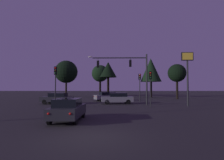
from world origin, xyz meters
TOP-DOWN VIEW (x-y plane):
  - ground_plane at (0.00, 24.50)m, footprint 168.00×168.00m
  - traffic_signal_mast_arm at (3.15, 15.09)m, footprint 7.67×0.46m
  - traffic_light_corner_left at (-5.29, 11.74)m, footprint 0.32×0.36m
  - traffic_light_corner_right at (5.23, 19.49)m, footprint 0.36×0.39m
  - traffic_light_median at (5.41, 12.64)m, footprint 0.31×0.35m
  - car_nearside_lane at (-2.03, 4.12)m, footprint 1.88×4.12m
  - car_crossing_left at (-6.55, 16.64)m, footprint 4.41×2.09m
  - car_crossing_right at (1.71, 16.83)m, footprint 4.49×2.11m
  - car_far_lane at (0.28, 22.09)m, footprint 4.84×3.41m
  - store_sign_illuminated at (10.12, 13.59)m, footprint 1.41×0.36m
  - tree_behind_sign at (0.15, 30.41)m, footprint 3.65×3.65m
  - tree_left_far at (13.82, 27.54)m, footprint 3.56×3.56m
  - tree_center_horizon at (9.87, 33.18)m, footprint 4.75×4.75m
  - tree_right_cluster at (-10.37, 36.62)m, footprint 5.58×5.58m
  - tree_lot_edge at (-1.95, 36.39)m, footprint 4.15×4.15m

SIDE VIEW (x-z plane):
  - ground_plane at x=0.00m, z-range 0.00..0.00m
  - car_nearside_lane at x=-2.03m, z-range 0.03..1.55m
  - car_crossing_left at x=-6.55m, z-range 0.03..1.55m
  - car_crossing_right at x=1.71m, z-range 0.03..1.55m
  - car_far_lane at x=0.28m, z-range 0.04..1.56m
  - traffic_light_median at x=5.41m, z-range 0.87..4.99m
  - traffic_light_corner_right at x=5.23m, z-range 0.91..5.26m
  - traffic_light_corner_left at x=-5.29m, z-range 0.94..5.53m
  - traffic_signal_mast_arm at x=3.15m, z-range 1.35..7.94m
  - store_sign_illuminated at x=10.12m, z-range 1.55..8.08m
  - tree_left_far at x=13.82m, z-range 1.62..8.52m
  - tree_lot_edge at x=-1.95m, z-range 1.76..9.55m
  - tree_behind_sign at x=0.15m, z-range 2.13..9.85m
  - tree_right_cluster at x=-10.37m, z-range 1.66..10.58m
  - tree_center_horizon at x=9.87m, z-range 1.76..10.68m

